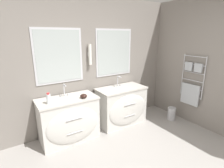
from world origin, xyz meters
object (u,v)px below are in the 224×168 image
object	(u,v)px
amenity_bowl	(84,96)
waste_bin	(171,113)
vanity_left	(69,119)
toiletry_bottle	(49,99)
vanity_right	(122,106)

from	to	relation	value
amenity_bowl	waste_bin	bearing A→B (deg)	-10.77
vanity_left	toiletry_bottle	xyz separation A→B (m)	(-0.33, -0.05, 0.48)
toiletry_bottle	amenity_bowl	distance (m)	0.58
toiletry_bottle	waste_bin	world-z (taller)	toiletry_bottle
vanity_right	amenity_bowl	world-z (taller)	amenity_bowl
vanity_left	toiletry_bottle	size ratio (longest dim) A/B	5.55
vanity_right	toiletry_bottle	bearing A→B (deg)	-177.94
amenity_bowl	toiletry_bottle	bearing A→B (deg)	174.79
waste_bin	vanity_left	bearing A→B (deg)	167.77
waste_bin	amenity_bowl	bearing A→B (deg)	169.23
amenity_bowl	waste_bin	world-z (taller)	amenity_bowl
vanity_right	toiletry_bottle	world-z (taller)	toiletry_bottle
vanity_left	toiletry_bottle	distance (m)	0.58
vanity_left	vanity_right	xyz separation A→B (m)	(1.17, 0.00, 0.00)
toiletry_bottle	amenity_bowl	size ratio (longest dim) A/B	1.52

